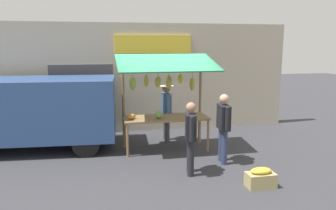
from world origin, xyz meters
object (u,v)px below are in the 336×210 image
Objects in this scene: market_stall at (165,91)px; shopper_in_striped_shirt at (191,134)px; vendor_with_sunhat at (166,108)px; parked_van at (23,108)px; produce_crate_near at (261,178)px; shopper_with_shopping_bag at (223,123)px.

shopper_in_striped_shirt is (-0.18, 1.81, -0.66)m from market_stall.
vendor_with_sunhat is 3.81m from parked_van.
shopper_with_shopping_bag is at bearing -81.42° from produce_crate_near.
parked_van is at bearing 73.25° from shopper_with_shopping_bag.
parked_van reaches higher than produce_crate_near.
market_stall reaches higher than vendor_with_sunhat.
parked_van reaches higher than vendor_with_sunhat.
shopper_with_shopping_bag is 5.16m from parked_van.
shopper_in_striped_shirt reaches higher than produce_crate_near.
parked_van is (4.74, -2.02, 0.18)m from shopper_with_shopping_bag.
market_stall is 4.46× the size of produce_crate_near.
shopper_in_striped_shirt is 0.35× the size of parked_van.
parked_van is at bearing -87.43° from vendor_with_sunhat.
produce_crate_near is at bearing 115.99° from market_stall.
shopper_with_shopping_bag is (-0.94, 2.00, -0.02)m from vendor_with_sunhat.
produce_crate_near is at bearing 149.18° from parked_van.
parked_van is at bearing -35.05° from produce_crate_near.
vendor_with_sunhat is 2.52m from shopper_in_striped_shirt.
shopper_in_striped_shirt is 4.58m from parked_van.
shopper_in_striped_shirt is at bearing 2.75° from vendor_with_sunhat.
parked_van is 8.08× the size of produce_crate_near.
market_stall is 1.53× the size of shopper_with_shopping_bag.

